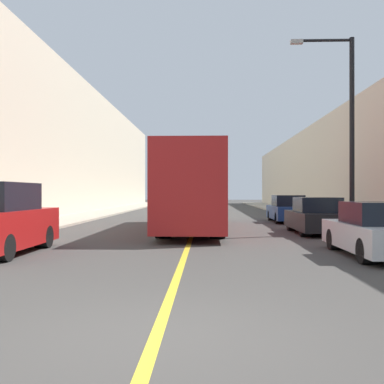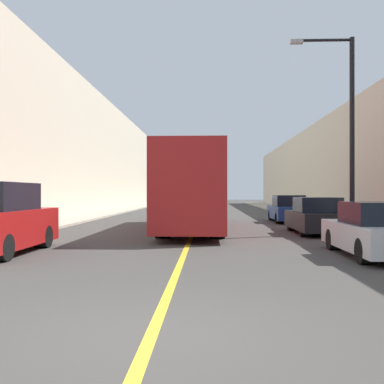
{
  "view_description": "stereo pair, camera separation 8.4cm",
  "coord_description": "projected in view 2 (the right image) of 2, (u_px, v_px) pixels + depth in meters",
  "views": [
    {
      "loc": [
        0.6,
        -5.21,
        1.69
      ],
      "look_at": [
        -0.06,
        14.26,
        1.71
      ],
      "focal_mm": 42.0,
      "sensor_mm": 36.0,
      "label": 1
    },
    {
      "loc": [
        0.68,
        -5.21,
        1.69
      ],
      "look_at": [
        -0.06,
        14.26,
        1.71
      ],
      "focal_mm": 42.0,
      "sensor_mm": 36.0,
      "label": 2
    }
  ],
  "objects": [
    {
      "name": "car_right_near",
      "position": [
        377.0,
        232.0,
        11.79
      ],
      "size": [
        1.83,
        4.29,
        1.45
      ],
      "color": "silver",
      "rests_on": "ground"
    },
    {
      "name": "street_lamp_right",
      "position": [
        347.0,
        121.0,
        18.35
      ],
      "size": [
        2.6,
        0.24,
        7.92
      ],
      "color": "black",
      "rests_on": "sidewalk_right"
    },
    {
      "name": "road_center_line",
      "position": [
        200.0,
        214.0,
        35.21
      ],
      "size": [
        0.16,
        72.0,
        0.01
      ],
      "primitive_type": "cube",
      "color": "gold",
      "rests_on": "ground"
    },
    {
      "name": "bus",
      "position": [
        193.0,
        189.0,
        20.28
      ],
      "size": [
        2.57,
        12.1,
        3.5
      ],
      "color": "#AD1E1E",
      "rests_on": "ground"
    },
    {
      "name": "car_right_far",
      "position": [
        288.0,
        210.0,
        25.52
      ],
      "size": [
        1.76,
        4.54,
        1.54
      ],
      "color": "navy",
      "rests_on": "ground"
    },
    {
      "name": "sidewalk_left",
      "position": [
        102.0,
        213.0,
        35.5
      ],
      "size": [
        3.05,
        72.0,
        0.12
      ],
      "primitive_type": "cube",
      "color": "#A89E8C",
      "rests_on": "ground"
    },
    {
      "name": "car_right_mid",
      "position": [
        316.0,
        217.0,
        18.37
      ],
      "size": [
        1.82,
        4.38,
        1.49
      ],
      "color": "black",
      "rests_on": "ground"
    },
    {
      "name": "building_row_right",
      "position": [
        346.0,
        167.0,
        34.78
      ],
      "size": [
        4.0,
        72.0,
        7.36
      ],
      "primitive_type": "cube",
      "color": "beige",
      "rests_on": "ground"
    },
    {
      "name": "ground_plane",
      "position": [
        150.0,
        337.0,
        5.23
      ],
      "size": [
        200.0,
        200.0,
        0.0
      ],
      "primitive_type": "plane",
      "color": "#3F3D3A"
    },
    {
      "name": "sidewalk_right",
      "position": [
        300.0,
        213.0,
        34.91
      ],
      "size": [
        3.05,
        72.0,
        0.12
      ],
      "primitive_type": "cube",
      "color": "#A89E8C",
      "rests_on": "ground"
    },
    {
      "name": "building_row_left",
      "position": [
        59.0,
        146.0,
        35.64
      ],
      "size": [
        4.0,
        72.0,
        10.83
      ],
      "primitive_type": "cube",
      "color": "beige",
      "rests_on": "ground"
    }
  ]
}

